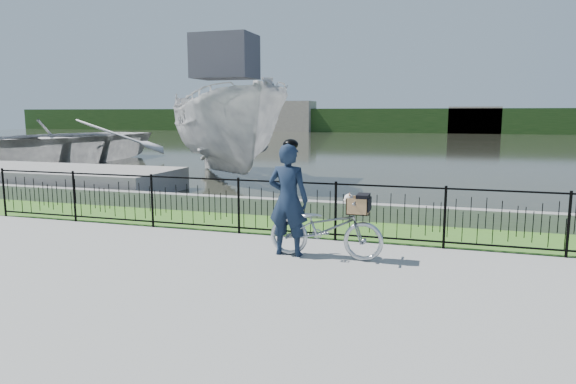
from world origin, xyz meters
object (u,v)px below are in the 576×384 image
(bicycle_rig, at_px, (326,227))
(boat_near, at_px, (226,128))
(boat_far, at_px, (61,141))
(dock, at_px, (29,178))
(cyclist, at_px, (288,199))

(bicycle_rig, relative_size, boat_near, 0.21)
(boat_near, bearing_deg, boat_far, 162.66)
(dock, height_order, bicycle_rig, bicycle_rig)
(bicycle_rig, height_order, boat_far, boat_far)
(dock, xyz_separation_m, boat_far, (-5.35, 7.70, 0.73))
(cyclist, height_order, boat_far, boat_far)
(dock, bearing_deg, cyclist, -26.16)
(dock, bearing_deg, boat_near, 41.59)
(dock, bearing_deg, bicycle_rig, -24.68)
(boat_near, distance_m, boat_far, 10.90)
(cyclist, xyz_separation_m, boat_near, (-5.40, 9.59, 0.89))
(cyclist, bearing_deg, dock, 153.84)
(dock, xyz_separation_m, bicycle_rig, (11.10, -5.10, 0.17))
(dock, height_order, cyclist, cyclist)
(boat_near, bearing_deg, cyclist, -60.61)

